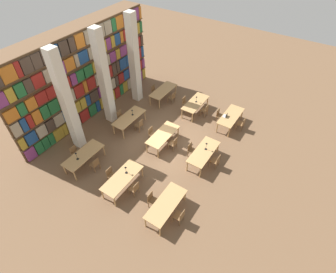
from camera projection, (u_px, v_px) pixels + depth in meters
name	position (u px, v px, depth m)	size (l,w,h in m)	color
ground_plane	(164.00, 143.00, 15.62)	(40.00, 40.00, 0.00)	brown
bookshelf_bank	(89.00, 77.00, 15.98)	(10.90, 0.35, 5.50)	brown
pillar_left	(67.00, 103.00, 13.52)	(0.53, 0.53, 6.00)	silver
pillar_center	(104.00, 79.00, 15.21)	(0.53, 0.53, 6.00)	silver
pillar_right	(134.00, 60.00, 16.89)	(0.53, 0.53, 6.00)	silver
reading_table_0	(166.00, 204.00, 11.79)	(2.30, 0.94, 0.78)	tan
chair_0	(180.00, 216.00, 11.63)	(0.42, 0.40, 0.87)	brown
chair_1	(152.00, 200.00, 12.23)	(0.42, 0.40, 0.87)	brown
reading_table_1	(204.00, 152.00, 14.12)	(2.30, 0.94, 0.78)	tan
chair_2	(216.00, 161.00, 13.99)	(0.42, 0.40, 0.87)	brown
chair_3	(191.00, 150.00, 14.59)	(0.42, 0.40, 0.87)	brown
desk_lamp_0	(206.00, 145.00, 13.96)	(0.14, 0.14, 0.50)	black
reading_table_2	(231.00, 116.00, 16.35)	(2.30, 0.94, 0.78)	tan
chair_4	(242.00, 123.00, 16.22)	(0.42, 0.40, 0.87)	brown
chair_5	(219.00, 115.00, 16.82)	(0.42, 0.40, 0.87)	brown
laptop	(225.00, 116.00, 16.22)	(0.32, 0.22, 0.21)	silver
reading_table_3	(122.00, 178.00, 12.86)	(2.30, 0.94, 0.78)	tan
chair_6	(135.00, 188.00, 12.71)	(0.42, 0.40, 0.87)	brown
chair_7	(111.00, 175.00, 13.31)	(0.42, 0.40, 0.87)	brown
desk_lamp_1	(126.00, 169.00, 12.80)	(0.14, 0.14, 0.46)	black
reading_table_4	(163.00, 135.00, 15.11)	(2.30, 0.94, 0.78)	tan
chair_8	(174.00, 143.00, 14.95)	(0.42, 0.40, 0.87)	brown
chair_9	(152.00, 133.00, 15.55)	(0.42, 0.40, 0.87)	brown
reading_table_5	(195.00, 103.00, 17.36)	(2.30, 0.94, 0.78)	tan
chair_10	(205.00, 110.00, 17.20)	(0.42, 0.40, 0.87)	brown
chair_11	(185.00, 103.00, 17.80)	(0.42, 0.40, 0.87)	brown
desk_lamp_2	(196.00, 98.00, 17.14)	(0.14, 0.14, 0.44)	black
reading_table_6	(84.00, 155.00, 13.96)	(2.30, 0.94, 0.78)	tan
chair_12	(95.00, 164.00, 13.83)	(0.42, 0.40, 0.87)	brown
chair_13	(75.00, 153.00, 14.43)	(0.42, 0.40, 0.87)	brown
desk_lamp_3	(76.00, 155.00, 13.44)	(0.14, 0.14, 0.50)	black
reading_table_7	(129.00, 118.00, 16.24)	(2.30, 0.94, 0.78)	tan
chair_14	(139.00, 125.00, 16.13)	(0.42, 0.40, 0.87)	brown
chair_15	(121.00, 116.00, 16.72)	(0.42, 0.40, 0.87)	brown
desk_lamp_4	(132.00, 111.00, 16.17)	(0.14, 0.14, 0.40)	black
reading_table_8	(163.00, 91.00, 18.41)	(2.30, 0.94, 0.78)	tan
chair_16	(172.00, 97.00, 18.26)	(0.42, 0.40, 0.87)	brown
chair_17	(155.00, 91.00, 18.86)	(0.42, 0.40, 0.87)	brown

